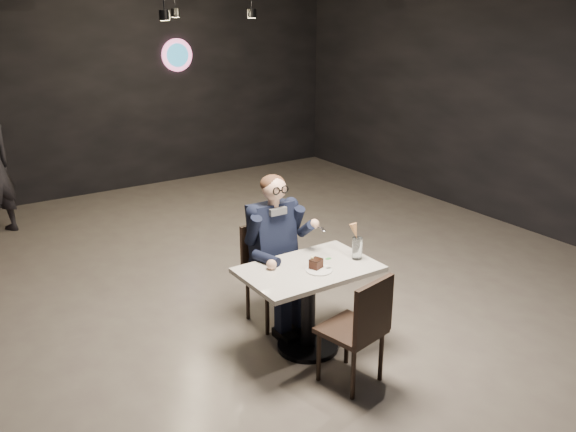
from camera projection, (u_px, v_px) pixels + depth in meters
floor at (295, 291)px, 6.21m from camera, size 9.00×9.00×0.00m
wall_sign at (177, 55)px, 9.47m from camera, size 0.50×0.06×0.50m
main_table at (308, 308)px, 5.08m from camera, size 1.10×0.70×0.75m
chair_far at (273, 276)px, 5.48m from camera, size 0.42×0.46×0.92m
chair_near at (351, 328)px, 4.61m from camera, size 0.51×0.54×0.92m
seated_man at (273, 249)px, 5.39m from camera, size 0.60×0.80×1.44m
dessert_plate at (319, 270)px, 4.89m from camera, size 0.22×0.22×0.01m
cake_slice at (316, 264)px, 4.91m from camera, size 0.12×0.11×0.07m
mint_leaf at (328, 259)px, 4.89m from camera, size 0.06×0.04×0.01m
sundae_glass at (357, 248)px, 5.09m from camera, size 0.08×0.08×0.19m
wafer_cone at (355, 231)px, 5.04m from camera, size 0.08×0.08×0.13m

